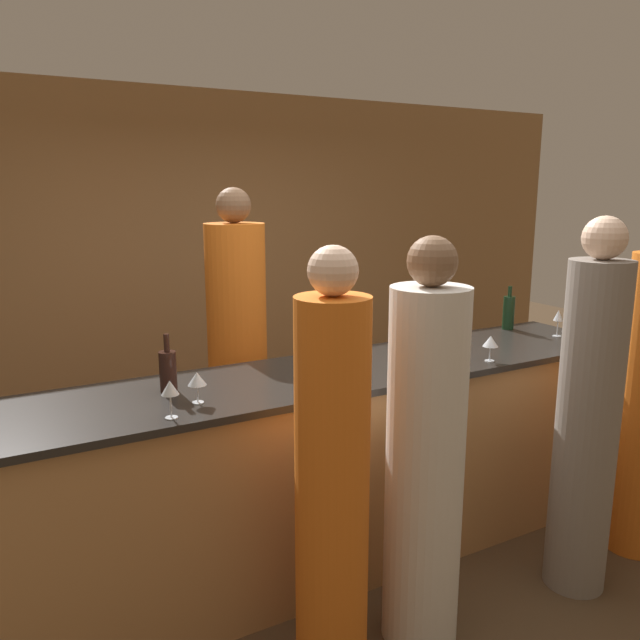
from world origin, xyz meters
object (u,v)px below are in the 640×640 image
object	(u,v)px
guest_1	(587,420)
wine_bottle_0	(509,312)
bartender	(238,360)
guest_2	(425,461)
guest_3	(332,483)
wine_bottle_1	(168,370)

from	to	relation	value
guest_1	wine_bottle_0	size ratio (longest dim) A/B	6.52
bartender	guest_2	xyz separation A→B (m)	(0.23, -1.61, -0.09)
guest_1	guest_3	world-z (taller)	guest_1
bartender	guest_3	world-z (taller)	bartender
wine_bottle_1	guest_3	bearing A→B (deg)	-59.35
guest_2	wine_bottle_1	distance (m)	1.23
bartender	wine_bottle_1	world-z (taller)	bartender
bartender	guest_1	bearing A→B (deg)	124.55
bartender	guest_1	distance (m)	2.05
guest_2	wine_bottle_0	distance (m)	1.77
bartender	guest_1	xyz separation A→B (m)	(1.16, -1.69, -0.05)
wine_bottle_1	guest_2	bearing A→B (deg)	-40.71
guest_2	guest_3	size ratio (longest dim) A/B	1.01
bartender	wine_bottle_0	size ratio (longest dim) A/B	6.96
bartender	guest_2	size ratio (longest dim) A/B	1.10
bartender	wine_bottle_0	xyz separation A→B (m)	(1.67, -0.64, 0.26)
wine_bottle_1	bartender	bearing A→B (deg)	51.60
wine_bottle_0	wine_bottle_1	xyz separation A→B (m)	(-2.34, -0.20, -0.01)
guest_2	wine_bottle_1	xyz separation A→B (m)	(-0.89, 0.77, 0.34)
guest_2	guest_3	world-z (taller)	guest_2
guest_1	guest_2	distance (m)	0.94
guest_3	wine_bottle_1	size ratio (longest dim) A/B	6.58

